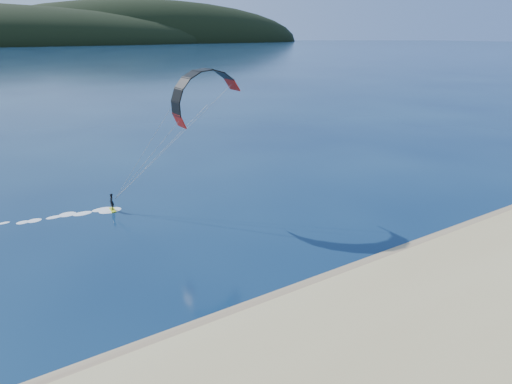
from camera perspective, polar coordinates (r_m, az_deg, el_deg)
ground at (r=21.80m, az=3.31°, el=-23.07°), size 1800.00×1800.00×0.00m
wet_sand at (r=24.67m, az=-3.00°, el=-16.89°), size 220.00×2.50×0.10m
kitesurfer_near at (r=37.37m, az=-7.58°, el=10.66°), size 22.07×6.66×12.91m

